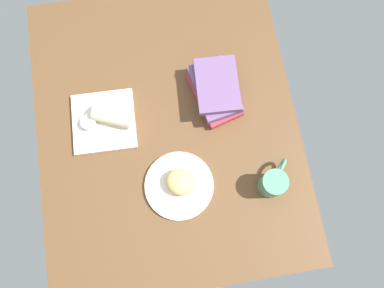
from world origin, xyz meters
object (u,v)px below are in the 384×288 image
object	(u,v)px
scone_pastry	(181,182)
coffee_mug	(273,182)
sauce_cup	(89,123)
book_stack	(215,90)
round_plate	(179,186)
breakfast_wrap	(113,116)
square_plate	(104,121)

from	to	relation	value
scone_pastry	coffee_mug	distance (cm)	29.79
sauce_cup	book_stack	distance (cm)	44.59
round_plate	book_stack	world-z (taller)	book_stack
sauce_cup	coffee_mug	distance (cm)	64.67
round_plate	breakfast_wrap	distance (cm)	32.45
scone_pastry	breakfast_wrap	distance (cm)	32.15
round_plate	scone_pastry	world-z (taller)	scone_pastry
sauce_cup	book_stack	xyz separation A→B (cm)	(3.72, -44.41, 1.49)
book_stack	coffee_mug	bearing A→B (deg)	-159.99
scone_pastry	coffee_mug	xyz separation A→B (cm)	(-5.28, -29.30, 1.02)
scone_pastry	sauce_cup	size ratio (longest dim) A/B	1.98
round_plate	coffee_mug	xyz separation A→B (cm)	(-4.65, -30.05, 4.36)
coffee_mug	square_plate	bearing A→B (deg)	59.29
round_plate	book_stack	size ratio (longest dim) A/B	0.94
round_plate	scone_pastry	xyz separation A→B (cm)	(0.63, -0.75, 3.34)
scone_pastry	breakfast_wrap	bearing A→B (deg)	36.19
sauce_cup	book_stack	size ratio (longest dim) A/B	0.21
sauce_cup	breakfast_wrap	xyz separation A→B (cm)	(0.59, -8.63, 1.55)
round_plate	breakfast_wrap	size ratio (longest dim) A/B	1.76
square_plate	coffee_mug	xyz separation A→B (cm)	(-30.95, -52.12, 4.26)
scone_pastry	coffee_mug	bearing A→B (deg)	-100.21
book_stack	coffee_mug	xyz separation A→B (cm)	(-34.35, -12.51, 0.53)
book_stack	coffee_mug	distance (cm)	36.56
square_plate	book_stack	size ratio (longest dim) A/B	0.88
scone_pastry	book_stack	world-z (taller)	book_stack
round_plate	square_plate	xyz separation A→B (cm)	(26.30, 22.07, 0.10)
round_plate	scone_pastry	bearing A→B (deg)	-50.11
scone_pastry	book_stack	size ratio (longest dim) A/B	0.41
breakfast_wrap	book_stack	distance (cm)	35.91
round_plate	book_stack	bearing A→B (deg)	-30.57
book_stack	square_plate	bearing A→B (deg)	94.89
breakfast_wrap	sauce_cup	bearing A→B (deg)	-62.96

